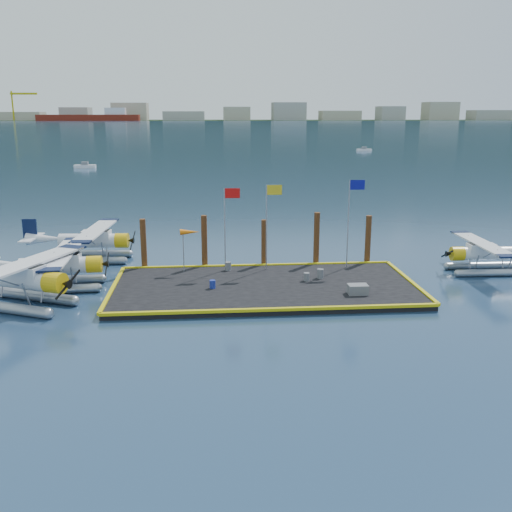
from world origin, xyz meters
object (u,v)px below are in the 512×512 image
at_px(drum_5, 228,266).
at_px(piling_1, 204,243).
at_px(drum_2, 307,277).
at_px(piling_4, 368,241).
at_px(seaplane_a, 19,282).
at_px(seaplane_d, 485,255).
at_px(piling_3, 316,240).
at_px(flagpole_blue, 351,211).
at_px(flagpole_yellow, 269,214).
at_px(crate, 358,289).
at_px(windsock, 190,233).
at_px(drum_4, 320,274).
at_px(drum_3, 213,284).
at_px(seaplane_c, 92,243).
at_px(seaplane_b, 58,268).
at_px(piling_0, 144,246).
at_px(flagpole_red, 228,216).
at_px(piling_2, 264,245).

relative_size(drum_5, piling_1, 0.15).
bearing_deg(drum_2, piling_4, 40.60).
bearing_deg(seaplane_a, seaplane_d, 122.82).
height_order(drum_2, piling_3, piling_3).
distance_m(flagpole_blue, piling_3, 3.72).
bearing_deg(seaplane_d, flagpole_yellow, 88.34).
bearing_deg(flagpole_blue, seaplane_d, -4.73).
relative_size(drum_2, drum_5, 0.92).
relative_size(crate, piling_4, 0.31).
distance_m(flagpole_yellow, windsock, 5.87).
distance_m(drum_4, flagpole_blue, 5.44).
height_order(seaplane_a, seaplane_d, seaplane_a).
xyz_separation_m(drum_3, drum_5, (1.18, 4.33, 0.04)).
distance_m(flagpole_blue, windsock, 11.81).
distance_m(drum_4, windsock, 9.73).
bearing_deg(seaplane_c, seaplane_b, -1.77).
xyz_separation_m(seaplane_a, piling_1, (11.20, 7.49, 0.48)).
relative_size(drum_2, piling_1, 0.13).
height_order(seaplane_b, drum_4, seaplane_b).
distance_m(seaplane_b, crate, 19.92).
relative_size(flagpole_yellow, piling_1, 1.48).
height_order(seaplane_d, drum_3, seaplane_d).
height_order(drum_4, piling_0, piling_0).
distance_m(drum_4, piling_1, 9.14).
bearing_deg(flagpole_blue, seaplane_b, -173.78).
bearing_deg(drum_2, seaplane_d, 9.57).
relative_size(drum_3, piling_1, 0.13).
distance_m(seaplane_c, piling_1, 9.72).
height_order(seaplane_b, drum_2, seaplane_b).
bearing_deg(drum_2, windsock, 158.43).
xyz_separation_m(flagpole_red, windsock, (-2.73, 0.00, -1.17)).
height_order(seaplane_d, piling_2, piling_2).
height_order(seaplane_d, flagpole_blue, flagpole_blue).
relative_size(seaplane_d, piling_0, 2.15).
xyz_separation_m(crate, piling_3, (-1.19, 7.93, 1.44)).
xyz_separation_m(crate, piling_4, (2.81, 7.93, 1.29)).
distance_m(drum_5, flagpole_yellow, 4.84).
relative_size(crate, piling_0, 0.31).
bearing_deg(drum_2, flagpole_red, 148.98).
xyz_separation_m(seaplane_a, drum_5, (12.90, 5.90, -0.91)).
height_order(flagpole_blue, piling_0, flagpole_blue).
bearing_deg(flagpole_yellow, piling_4, 11.60).
xyz_separation_m(drum_5, flagpole_red, (0.00, -0.01, 3.69)).
bearing_deg(crate, piling_0, 150.81).
relative_size(drum_3, piling_2, 0.14).
bearing_deg(drum_3, piling_1, 95.03).
relative_size(piling_1, piling_4, 1.05).
height_order(drum_3, flagpole_yellow, flagpole_yellow).
bearing_deg(flagpole_yellow, drum_2, -54.50).
distance_m(flagpole_red, piling_4, 11.17).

